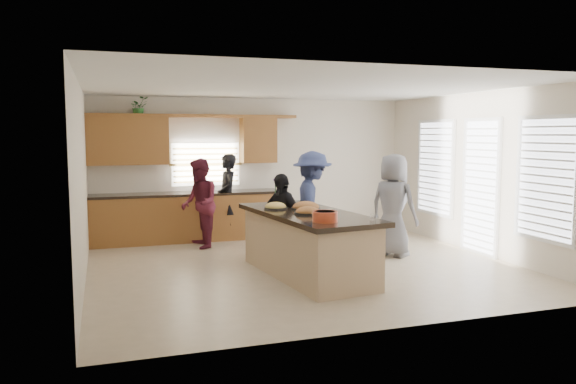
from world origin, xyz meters
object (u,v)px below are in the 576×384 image
object	(u,v)px
woman_right_back	(312,203)
woman_left_back	(227,197)
woman_left_mid	(200,203)
woman_left_front	(281,219)
salad_bowl	(325,216)
woman_right_front	(393,205)
island	(308,245)

from	to	relation	value
woman_right_back	woman_left_back	bearing A→B (deg)	45.18
woman_left_mid	woman_left_front	bearing A→B (deg)	28.40
woman_left_back	woman_left_mid	xyz separation A→B (m)	(-0.66, -0.66, -0.02)
woman_left_mid	woman_right_back	bearing A→B (deg)	55.50
woman_left_back	woman_left_front	bearing A→B (deg)	8.91
salad_bowl	woman_right_front	xyz separation A→B (m)	(1.96, 1.74, -0.15)
woman_left_back	woman_left_front	xyz separation A→B (m)	(0.35, -2.41, -0.11)
salad_bowl	woman_left_front	world-z (taller)	woman_left_front
woman_left_mid	woman_right_back	size ratio (longest dim) A/B	0.92
island	woman_left_mid	distance (m)	2.81
island	woman_left_front	distance (m)	0.84
woman_left_back	woman_left_mid	size ratio (longest dim) A/B	1.03
island	woman_left_front	size ratio (longest dim) A/B	1.92
woman_right_back	woman_left_front	bearing A→B (deg)	142.55
woman_left_mid	woman_right_back	distance (m)	2.10
island	woman_left_mid	world-z (taller)	woman_left_mid
island	salad_bowl	world-z (taller)	salad_bowl
island	woman_right_back	distance (m)	1.57
island	woman_right_back	world-z (taller)	woman_right_back
woman_left_back	woman_left_front	world-z (taller)	woman_left_back
woman_left_front	woman_right_front	world-z (taller)	woman_right_front
woman_left_mid	woman_left_back	bearing A→B (deg)	133.52
woman_right_back	woman_right_front	size ratio (longest dim) A/B	1.02
woman_right_back	woman_right_front	xyz separation A→B (m)	(1.26, -0.57, -0.02)
island	woman_right_front	bearing A→B (deg)	16.60
woman_left_back	woman_right_front	bearing A→B (deg)	45.48
woman_right_front	woman_right_back	bearing A→B (deg)	33.93
woman_right_front	woman_left_mid	bearing A→B (deg)	28.81
woman_left_mid	woman_right_front	xyz separation A→B (m)	(3.02, -1.72, 0.05)
woman_left_mid	woman_right_front	world-z (taller)	woman_right_front
island	woman_left_back	world-z (taller)	woman_left_back
woman_left_front	woman_right_back	xyz separation A→B (m)	(0.76, 0.61, 0.16)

